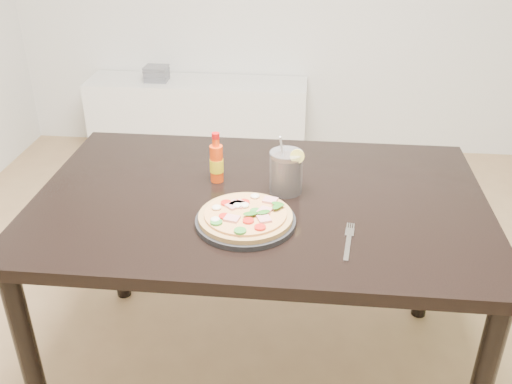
# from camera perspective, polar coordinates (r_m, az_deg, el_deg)

# --- Properties ---
(dining_table) EXTENTS (1.40, 0.90, 0.75)m
(dining_table) POSITION_cam_1_polar(r_m,az_deg,el_deg) (1.82, 0.38, -2.72)
(dining_table) COLOR black
(dining_table) RESTS_ON ground
(plate) EXTENTS (0.29, 0.29, 0.02)m
(plate) POSITION_cam_1_polar(r_m,az_deg,el_deg) (1.63, -1.05, -2.95)
(plate) COLOR black
(plate) RESTS_ON dining_table
(pizza) EXTENTS (0.27, 0.27, 0.03)m
(pizza) POSITION_cam_1_polar(r_m,az_deg,el_deg) (1.62, -1.08, -2.34)
(pizza) COLOR tan
(pizza) RESTS_ON plate
(hot_sauce_bottle) EXTENTS (0.05, 0.05, 0.17)m
(hot_sauce_bottle) POSITION_cam_1_polar(r_m,az_deg,el_deg) (1.84, -3.97, 2.98)
(hot_sauce_bottle) COLOR #ED430D
(hot_sauce_bottle) RESTS_ON dining_table
(cola_cup) EXTENTS (0.11, 0.10, 0.19)m
(cola_cup) POSITION_cam_1_polar(r_m,az_deg,el_deg) (1.78, 3.01, 1.92)
(cola_cup) COLOR black
(cola_cup) RESTS_ON dining_table
(fork) EXTENTS (0.04, 0.19, 0.00)m
(fork) POSITION_cam_1_polar(r_m,az_deg,el_deg) (1.58, 9.24, -4.77)
(fork) COLOR silver
(fork) RESTS_ON dining_table
(media_console) EXTENTS (1.40, 0.34, 0.50)m
(media_console) POSITION_cam_1_polar(r_m,az_deg,el_deg) (3.78, -5.78, 7.37)
(media_console) COLOR white
(media_console) RESTS_ON ground
(cd_stack) EXTENTS (0.14, 0.12, 0.09)m
(cd_stack) POSITION_cam_1_polar(r_m,az_deg,el_deg) (3.72, -9.92, 11.59)
(cd_stack) COLOR slate
(cd_stack) RESTS_ON media_console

